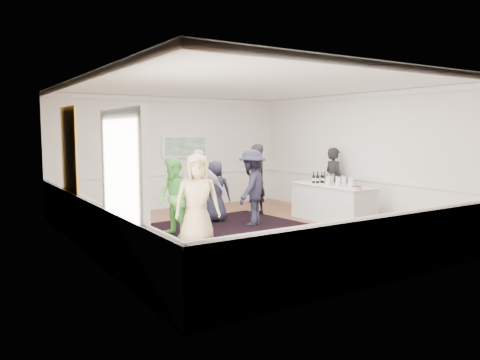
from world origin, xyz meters
TOP-DOWN VIEW (x-y plane):
  - floor at (0.00, 0.00)m, footprint 8.00×8.00m
  - ceiling at (0.00, 0.00)m, footprint 7.00×8.00m
  - wall_left at (-3.50, 0.00)m, footprint 0.02×8.00m
  - wall_right at (3.50, 0.00)m, footprint 0.02×8.00m
  - wall_back at (0.00, 4.00)m, footprint 7.00×0.02m
  - wall_front at (0.00, -4.00)m, footprint 7.00×0.02m
  - wainscoting at (0.00, 0.00)m, footprint 7.00×8.00m
  - mirror at (-3.45, 1.30)m, footprint 0.05×1.25m
  - doorway at (-3.45, -1.90)m, footprint 0.10×1.78m
  - landscape_painting at (0.40, 3.95)m, footprint 1.44×0.06m
  - area_rug at (0.06, 0.04)m, footprint 3.70×4.63m
  - serving_table at (2.45, -0.06)m, footprint 0.86×2.25m
  - bartender at (3.20, 0.67)m, footprint 0.52×0.71m
  - guest_tan at (-1.50, -0.47)m, footprint 1.01×0.81m
  - guest_green at (-1.54, 0.51)m, footprint 0.77×0.92m
  - guest_lilac at (-1.04, 0.32)m, footprint 1.14×1.01m
  - guest_dark_a at (0.53, 0.64)m, footprint 1.34×1.21m
  - guest_dark_b at (1.42, 1.77)m, footprint 0.76×0.58m
  - guest_navy at (0.01, 1.47)m, footprint 0.88×0.80m
  - wine_bottles at (2.48, 0.44)m, footprint 0.34×0.24m
  - juice_pitchers at (2.44, -0.33)m, footprint 0.41×0.61m
  - ice_bucket at (2.53, 0.14)m, footprint 0.26×0.26m
  - nut_bowl at (2.32, -0.98)m, footprint 0.27×0.27m

SIDE VIEW (x-z plane):
  - floor at x=0.00m, z-range 0.00..0.00m
  - area_rug at x=0.06m, z-range 0.00..0.02m
  - serving_table at x=2.45m, z-range 0.00..0.91m
  - wainscoting at x=0.00m, z-range 0.00..1.00m
  - guest_navy at x=0.01m, z-range 0.00..1.51m
  - guest_green at x=-1.54m, z-range 0.00..1.68m
  - bartender at x=3.20m, z-range 0.00..1.80m
  - guest_dark_a at x=0.53m, z-range 0.00..1.80m
  - guest_tan at x=-1.50m, z-range 0.00..1.81m
  - guest_lilac at x=-1.04m, z-range 0.00..1.85m
  - guest_dark_b at x=1.42m, z-range 0.00..1.89m
  - nut_bowl at x=2.32m, z-range 0.91..0.99m
  - ice_bucket at x=2.53m, z-range 0.90..1.15m
  - juice_pitchers at x=2.44m, z-range 0.91..1.15m
  - wine_bottles at x=2.48m, z-range 0.91..1.22m
  - doorway at x=-3.45m, z-range 0.14..2.70m
  - wall_left at x=-3.50m, z-range 0.00..3.20m
  - wall_right at x=3.50m, z-range 0.00..3.20m
  - wall_back at x=0.00m, z-range 0.00..3.20m
  - wall_front at x=0.00m, z-range 0.00..3.20m
  - landscape_painting at x=0.40m, z-range 1.45..2.11m
  - mirror at x=-3.45m, z-range 0.88..2.73m
  - ceiling at x=0.00m, z-range 3.19..3.21m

